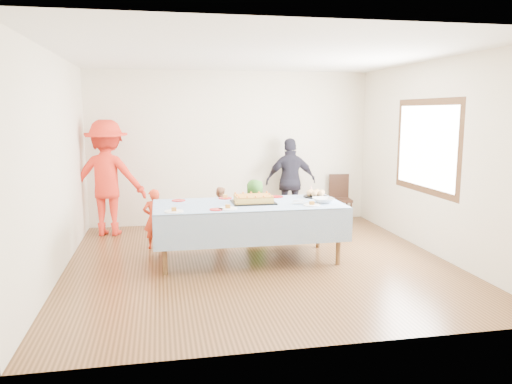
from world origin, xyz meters
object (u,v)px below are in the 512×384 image
(party_table, at_px, (249,207))
(birthday_cake, at_px, (253,199))
(dining_chair, at_px, (340,195))
(adult_left, at_px, (108,178))

(party_table, relative_size, birthday_cake, 4.38)
(birthday_cake, bearing_deg, dining_chair, 46.42)
(party_table, xyz_separation_m, adult_left, (-1.98, 1.85, 0.21))
(party_table, distance_m, dining_chair, 3.01)
(party_table, height_order, birthday_cake, birthday_cake)
(birthday_cake, relative_size, adult_left, 0.31)
(party_table, distance_m, birthday_cake, 0.13)
(dining_chair, distance_m, adult_left, 4.11)
(birthday_cake, bearing_deg, party_table, -158.21)
(dining_chair, xyz_separation_m, adult_left, (-4.08, -0.30, 0.46))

